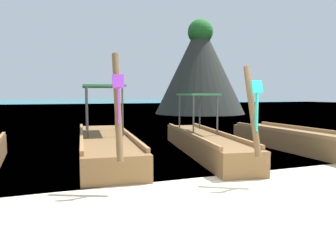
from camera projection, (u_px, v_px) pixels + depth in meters
The scene contains 6 objects.
ground at pixel (253, 204), 5.11m from camera, with size 120.00×120.00×0.00m, color beige.
sea_water at pixel (62, 104), 62.53m from camera, with size 120.00×120.00×0.00m, color #147A89.
longtail_boat_violet_ribbon at pixel (105, 144), 9.15m from camera, with size 2.02×6.99×2.51m.
longtail_boat_turquoise_ribbon at pixel (204, 142), 9.41m from camera, with size 2.05×6.50×2.31m.
longtail_boat_green_ribbon at pixel (303, 141), 9.82m from camera, with size 1.28×6.45×2.87m.
karst_rock at pixel (201, 68), 29.36m from camera, with size 8.18×8.18×8.52m.
Camera 1 is at (-3.03, -4.16, 1.73)m, focal length 34.40 mm.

